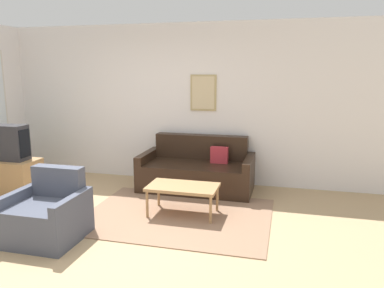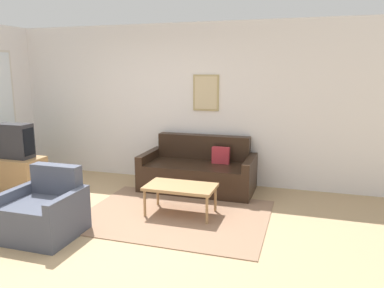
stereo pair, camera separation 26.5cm
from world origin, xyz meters
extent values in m
plane|color=tan|center=(0.00, 0.00, 0.00)|extent=(16.00, 16.00, 0.00)
cube|color=#937056|center=(0.74, 0.83, 0.01)|extent=(2.45, 1.86, 0.01)
cube|color=silver|center=(0.00, 2.50, 1.35)|extent=(8.00, 0.06, 2.70)
cube|color=tan|center=(0.72, 2.46, 1.55)|extent=(0.44, 0.03, 0.60)
cube|color=#CCB78E|center=(0.72, 2.44, 1.55)|extent=(0.38, 0.01, 0.54)
cube|color=black|center=(0.72, 1.98, 0.22)|extent=(1.57, 0.90, 0.44)
cube|color=black|center=(0.72, 2.33, 0.65)|extent=(1.57, 0.20, 0.41)
cube|color=black|center=(-0.12, 1.98, 0.29)|extent=(0.12, 0.90, 0.58)
cube|color=black|center=(1.56, 1.98, 0.29)|extent=(0.12, 0.90, 0.58)
cube|color=#B22D38|center=(1.07, 2.09, 0.57)|extent=(0.28, 0.10, 0.28)
cube|color=#A87F51|center=(0.80, 0.90, 0.39)|extent=(0.93, 0.53, 0.04)
cylinder|color=#A87F51|center=(0.37, 0.67, 0.18)|extent=(0.04, 0.04, 0.37)
cylinder|color=#A87F51|center=(1.23, 0.67, 0.18)|extent=(0.04, 0.04, 0.37)
cylinder|color=#A87F51|center=(0.37, 1.12, 0.18)|extent=(0.04, 0.04, 0.37)
cylinder|color=#A87F51|center=(1.23, 1.12, 0.18)|extent=(0.04, 0.04, 0.37)
cube|color=#A87F51|center=(-2.03, 1.07, 0.27)|extent=(0.80, 0.51, 0.55)
cube|color=#2D2D33|center=(-2.03, 1.07, 0.82)|extent=(0.54, 0.28, 0.55)
cube|color=black|center=(-1.76, 1.07, 0.82)|extent=(0.01, 0.23, 0.43)
cube|color=#474C5B|center=(-0.52, -0.22, 0.22)|extent=(0.63, 0.76, 0.43)
cube|color=#474C5B|center=(-0.52, 0.08, 0.61)|extent=(0.63, 0.16, 0.36)
cube|color=#474C5B|center=(-0.88, -0.22, 0.28)|extent=(0.09, 0.76, 0.55)
cube|color=#474C5B|center=(-0.16, -0.22, 0.28)|extent=(0.09, 0.76, 0.55)
cylinder|color=beige|center=(-2.40, 1.19, 0.13)|extent=(0.24, 0.24, 0.26)
cylinder|color=#51381E|center=(-2.40, 1.19, 0.34)|extent=(0.04, 0.04, 0.17)
sphere|color=#28662D|center=(-2.40, 1.19, 0.67)|extent=(0.57, 0.57, 0.57)
cylinder|color=beige|center=(-2.49, 1.66, 0.08)|extent=(0.27, 0.27, 0.15)
cylinder|color=#51381E|center=(-2.49, 1.66, 0.21)|extent=(0.04, 0.04, 0.13)
sphere|color=#28662D|center=(-2.49, 1.66, 0.45)|extent=(0.42, 0.42, 0.42)
camera|label=1|loc=(2.11, -3.71, 1.93)|focal=35.00mm
camera|label=2|loc=(2.37, -3.64, 1.93)|focal=35.00mm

